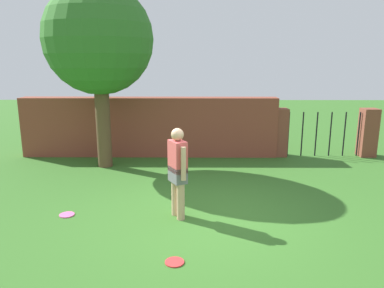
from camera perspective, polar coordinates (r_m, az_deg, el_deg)
ground_plane at (r=6.58m, az=1.98°, el=-11.63°), size 40.00×40.00×0.00m
brick_wall at (r=10.64m, az=-6.69°, el=2.70°), size 7.36×0.50×1.71m
tree at (r=9.58m, az=-14.48°, el=15.46°), size 2.72×2.72×4.61m
person at (r=6.33m, az=-2.27°, el=-3.95°), size 0.36×0.49×1.62m
fence_gate at (r=11.23m, az=19.98°, el=1.72°), size 3.02×0.44×1.40m
frisbee_pink at (r=7.07m, az=-19.10°, el=-10.48°), size 0.27×0.27×0.02m
frisbee_red at (r=5.29m, az=-2.77°, el=-18.08°), size 0.27×0.27×0.02m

